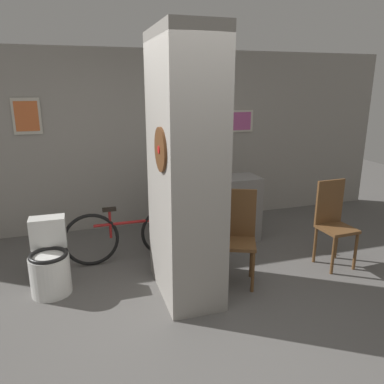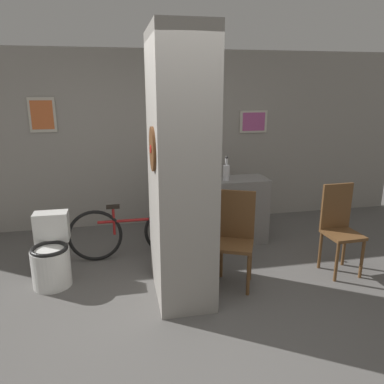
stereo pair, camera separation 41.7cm
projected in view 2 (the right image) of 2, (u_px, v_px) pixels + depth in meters
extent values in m
plane|color=#5B5956|center=(192.00, 316.00, 3.53)|extent=(14.00, 14.00, 0.00)
cube|color=gray|center=(157.00, 140.00, 5.65)|extent=(8.00, 0.06, 2.60)
cube|color=beige|center=(42.00, 115.00, 5.19)|extent=(0.36, 0.02, 0.48)
cube|color=#D86633|center=(42.00, 115.00, 5.18)|extent=(0.30, 0.01, 0.39)
cube|color=beige|center=(253.00, 122.00, 5.82)|extent=(0.44, 0.02, 0.34)
cube|color=#B24C8C|center=(254.00, 122.00, 5.80)|extent=(0.36, 0.01, 0.28)
cube|color=gray|center=(180.00, 170.00, 3.66)|extent=(0.54, 1.06, 2.60)
cylinder|color=#593319|center=(152.00, 149.00, 3.34)|extent=(0.03, 0.40, 0.40)
cylinder|color=red|center=(151.00, 149.00, 3.34)|extent=(0.01, 0.07, 0.07)
cube|color=gray|center=(217.00, 211.00, 5.08)|extent=(1.36, 0.44, 0.89)
cylinder|color=white|center=(51.00, 268.00, 4.02)|extent=(0.41, 0.41, 0.42)
torus|color=black|center=(49.00, 249.00, 3.96)|extent=(0.39, 0.39, 0.04)
cube|color=white|center=(52.00, 226.00, 4.17)|extent=(0.37, 0.20, 0.33)
cylinder|color=brown|center=(217.00, 272.00, 3.89)|extent=(0.04, 0.04, 0.45)
cylinder|color=brown|center=(248.00, 275.00, 3.83)|extent=(0.04, 0.04, 0.45)
cylinder|color=brown|center=(221.00, 258.00, 4.20)|extent=(0.04, 0.04, 0.45)
cylinder|color=brown|center=(250.00, 261.00, 4.13)|extent=(0.04, 0.04, 0.45)
cube|color=brown|center=(235.00, 245.00, 3.94)|extent=(0.49, 0.49, 0.04)
cube|color=brown|center=(237.00, 214.00, 4.03)|extent=(0.36, 0.18, 0.54)
cylinder|color=brown|center=(337.00, 262.00, 4.10)|extent=(0.04, 0.04, 0.45)
cylinder|color=brown|center=(362.00, 259.00, 4.18)|extent=(0.04, 0.04, 0.45)
cylinder|color=brown|center=(320.00, 250.00, 4.40)|extent=(0.04, 0.04, 0.45)
cylinder|color=brown|center=(344.00, 247.00, 4.48)|extent=(0.04, 0.04, 0.45)
cube|color=brown|center=(343.00, 235.00, 4.22)|extent=(0.39, 0.39, 0.04)
cube|color=brown|center=(336.00, 206.00, 4.30)|extent=(0.38, 0.05, 0.54)
torus|color=black|center=(95.00, 236.00, 4.56)|extent=(0.66, 0.04, 0.66)
torus|color=black|center=(171.00, 230.00, 4.74)|extent=(0.66, 0.04, 0.66)
cylinder|color=maroon|center=(133.00, 220.00, 4.60)|extent=(0.85, 0.04, 0.04)
cylinder|color=maroon|center=(114.00, 221.00, 4.56)|extent=(0.03, 0.03, 0.34)
cylinder|color=maroon|center=(167.00, 218.00, 4.68)|extent=(0.03, 0.03, 0.31)
cube|color=black|center=(113.00, 207.00, 4.51)|extent=(0.16, 0.06, 0.04)
cylinder|color=#262626|center=(166.00, 206.00, 4.64)|extent=(0.03, 0.42, 0.03)
cylinder|color=silver|center=(226.00, 173.00, 4.88)|extent=(0.09, 0.09, 0.21)
cylinder|color=silver|center=(226.00, 162.00, 4.84)|extent=(0.04, 0.04, 0.09)
sphere|color=#333333|center=(227.00, 157.00, 4.83)|extent=(0.04, 0.04, 0.04)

